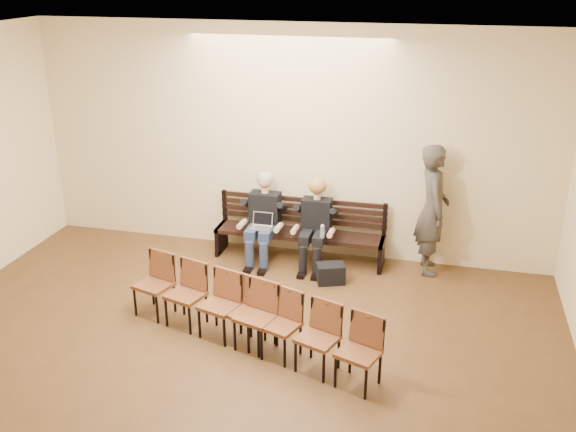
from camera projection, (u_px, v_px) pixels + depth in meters
name	position (u px, v px, depth m)	size (l,w,h in m)	color
room_walls	(171.00, 178.00, 5.54)	(8.02, 10.01, 3.51)	beige
bench	(299.00, 246.00, 9.82)	(2.60, 0.90, 0.45)	black
seated_man	(263.00, 218.00, 9.67)	(0.57, 0.78, 1.36)	black
seated_woman	(315.00, 226.00, 9.51)	(0.54, 0.75, 1.25)	black
laptop	(261.00, 231.00, 9.52)	(0.31, 0.24, 0.22)	silver
water_bottle	(322.00, 240.00, 9.23)	(0.06, 0.06, 0.21)	silver
bag	(331.00, 273.00, 9.13)	(0.38, 0.26, 0.28)	black
passerby	(433.00, 200.00, 9.15)	(0.81, 0.53, 2.22)	#3C3831
chair_row_front	(298.00, 332.00, 7.21)	(1.95, 0.44, 0.80)	brown
chair_row_back	(202.00, 301.00, 7.86)	(2.00, 0.45, 0.82)	brown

